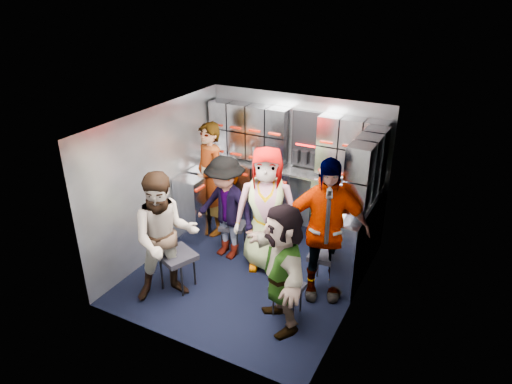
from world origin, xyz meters
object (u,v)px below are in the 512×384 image
at_px(jump_seat_mid_right, 327,256).
at_px(jump_seat_near_left, 177,257).
at_px(attendant_standing, 210,180).
at_px(attendant_arc_b, 226,208).
at_px(jump_seat_mid_left, 233,227).
at_px(jump_seat_near_right, 288,288).
at_px(jump_seat_center, 272,236).
at_px(attendant_arc_d, 324,230).
at_px(attendant_arc_a, 165,238).
at_px(attendant_arc_c, 266,209).
at_px(attendant_arc_e, 282,267).

bearing_deg(jump_seat_mid_right, jump_seat_near_left, -151.57).
relative_size(attendant_standing, attendant_arc_b, 1.17).
bearing_deg(jump_seat_mid_left, attendant_standing, 151.77).
bearing_deg(jump_seat_near_left, jump_seat_near_right, 6.87).
xyz_separation_m(jump_seat_center, jump_seat_near_right, (0.67, -0.97, -0.00)).
xyz_separation_m(jump_seat_near_right, attendant_arc_b, (-1.27, 0.75, 0.39)).
bearing_deg(attendant_arc_d, jump_seat_mid_right, 68.01).
bearing_deg(attendant_standing, jump_seat_mid_left, 0.06).
bearing_deg(attendant_arc_a, jump_seat_mid_left, 39.74).
bearing_deg(attendant_arc_d, attendant_arc_a, -173.55).
xyz_separation_m(jump_seat_mid_left, attendant_arc_b, (-0.00, -0.18, 0.38)).
distance_m(jump_seat_near_left, attendant_arc_b, 0.99).
relative_size(attendant_standing, attendant_arc_d, 0.96).
bearing_deg(attendant_standing, jump_seat_center, 15.55).
bearing_deg(attendant_arc_c, attendant_arc_a, -145.58).
height_order(jump_seat_near_left, attendant_arc_b, attendant_arc_b).
distance_m(jump_seat_near_left, jump_seat_near_right, 1.45).
distance_m(jump_seat_mid_left, attendant_arc_a, 1.37).
xyz_separation_m(jump_seat_near_left, attendant_arc_c, (0.76, 0.96, 0.41)).
bearing_deg(attendant_arc_a, attendant_arc_e, -36.07).
bearing_deg(attendant_arc_d, attendant_arc_b, 149.92).
relative_size(jump_seat_mid_left, attendant_arc_b, 0.28).
xyz_separation_m(attendant_arc_a, attendant_arc_b, (0.16, 1.10, -0.08)).
relative_size(jump_seat_near_left, attendant_standing, 0.31).
height_order(attendant_standing, attendant_arc_e, attendant_standing).
bearing_deg(attendant_arc_c, jump_seat_center, 68.17).
xyz_separation_m(jump_seat_mid_left, attendant_standing, (-0.56, 0.30, 0.51)).
relative_size(jump_seat_near_left, jump_seat_mid_left, 1.31).
relative_size(jump_seat_mid_left, attendant_arc_c, 0.24).
height_order(jump_seat_near_right, attendant_arc_a, attendant_arc_a).
bearing_deg(attendant_arc_d, jump_seat_near_left, -178.61).
distance_m(jump_seat_mid_left, jump_seat_mid_right, 1.50).
bearing_deg(jump_seat_near_right, attendant_arc_d, 68.31).
bearing_deg(attendant_arc_e, attendant_arc_a, -126.69).
distance_m(jump_seat_near_right, attendant_arc_b, 1.53).
bearing_deg(attendant_arc_e, attendant_arc_c, 171.09).
height_order(jump_seat_mid_left, attendant_arc_e, attendant_arc_e).
bearing_deg(jump_seat_near_right, attendant_arc_c, 130.33).
relative_size(attendant_arc_a, attendant_arc_b, 1.10).
bearing_deg(attendant_standing, attendant_arc_e, -9.36).
relative_size(jump_seat_near_left, jump_seat_mid_right, 1.10).
bearing_deg(attendant_arc_a, jump_seat_near_left, 47.06).
height_order(jump_seat_center, attendant_arc_a, attendant_arc_a).
bearing_deg(attendant_arc_e, attendant_arc_d, 119.83).
relative_size(jump_seat_near_right, attendant_standing, 0.23).
relative_size(attendant_arc_a, attendant_arc_d, 0.90).
bearing_deg(jump_seat_mid_left, attendant_arc_c, -13.26).
relative_size(attendant_arc_b, attendant_arc_d, 0.82).
relative_size(jump_seat_near_left, attendant_arc_b, 0.36).
bearing_deg(jump_seat_center, attendant_arc_b, -159.91).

